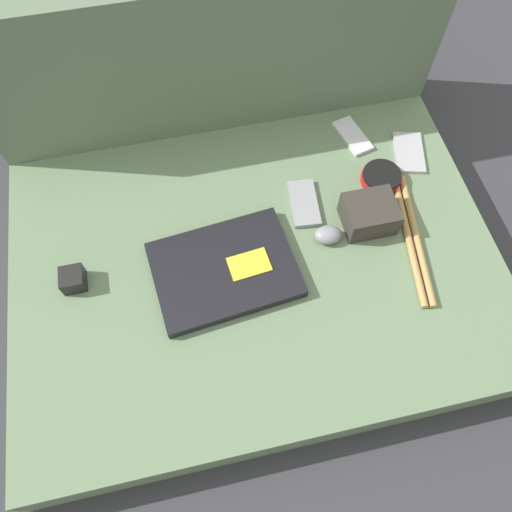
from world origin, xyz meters
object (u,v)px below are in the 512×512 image
(computer_mouse, at_px, (328,235))
(charger_brick, at_px, (73,279))
(laptop, at_px, (225,270))
(phone_small, at_px, (352,136))
(phone_silver, at_px, (304,203))
(speaker_puck, at_px, (381,178))
(camera_pouch, at_px, (369,214))
(phone_black, at_px, (409,153))

(computer_mouse, bearing_deg, charger_brick, -176.79)
(laptop, xyz_separation_m, phone_small, (0.40, 0.31, -0.01))
(phone_silver, relative_size, charger_brick, 2.59)
(computer_mouse, distance_m, phone_silver, 0.11)
(computer_mouse, relative_size, speaker_puck, 0.68)
(camera_pouch, height_order, charger_brick, camera_pouch)
(laptop, xyz_separation_m, camera_pouch, (0.35, 0.06, 0.02))
(laptop, height_order, phone_black, laptop)
(speaker_puck, bearing_deg, charger_brick, -170.97)
(phone_black, height_order, charger_brick, charger_brick)
(phone_small, bearing_deg, charger_brick, -173.81)
(laptop, relative_size, charger_brick, 6.34)
(computer_mouse, height_order, camera_pouch, camera_pouch)
(phone_black, relative_size, phone_small, 1.08)
(computer_mouse, relative_size, phone_black, 0.47)
(laptop, bearing_deg, charger_brick, 166.41)
(laptop, height_order, speaker_puck, same)
(charger_brick, bearing_deg, speaker_puck, 9.03)
(phone_silver, distance_m, phone_black, 0.32)
(speaker_puck, relative_size, camera_pouch, 0.83)
(phone_small, height_order, camera_pouch, camera_pouch)
(speaker_puck, relative_size, phone_silver, 0.72)
(phone_black, bearing_deg, charger_brick, -153.18)
(laptop, bearing_deg, speaker_puck, 15.21)
(speaker_puck, distance_m, phone_small, 0.15)
(speaker_puck, height_order, phone_small, speaker_puck)
(laptop, distance_m, charger_brick, 0.33)
(phone_small, bearing_deg, phone_black, -48.08)
(phone_silver, bearing_deg, phone_small, 50.46)
(speaker_puck, bearing_deg, camera_pouch, -123.64)
(phone_black, xyz_separation_m, phone_small, (-0.12, 0.08, 0.00))
(computer_mouse, xyz_separation_m, charger_brick, (-0.58, 0.01, 0.00))
(computer_mouse, bearing_deg, speaker_puck, 40.90)
(speaker_puck, height_order, charger_brick, charger_brick)
(camera_pouch, bearing_deg, phone_small, 79.84)
(charger_brick, bearing_deg, phone_silver, 9.58)
(computer_mouse, distance_m, phone_black, 0.34)
(laptop, xyz_separation_m, computer_mouse, (0.25, 0.03, 0.00))
(laptop, bearing_deg, phone_small, 32.22)
(camera_pouch, bearing_deg, phone_black, 45.30)
(laptop, relative_size, phone_black, 2.35)
(laptop, distance_m, computer_mouse, 0.25)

